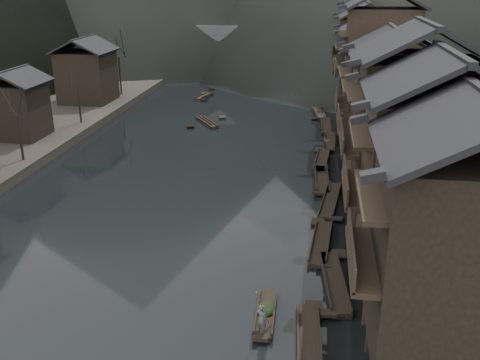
# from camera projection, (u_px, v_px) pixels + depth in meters

# --- Properties ---
(water) EXTENTS (300.00, 300.00, 0.00)m
(water) POSITION_uv_depth(u_px,v_px,m) (129.00, 272.00, 33.48)
(water) COLOR black
(water) RESTS_ON ground
(stilt_houses) EXTENTS (9.00, 67.60, 16.73)m
(stilt_houses) POSITION_uv_depth(u_px,v_px,m) (391.00, 80.00, 45.72)
(stilt_houses) COLOR black
(stilt_houses) RESTS_ON ground
(moored_sampans) EXTENTS (3.30, 55.98, 0.47)m
(moored_sampans) POSITION_uv_depth(u_px,v_px,m) (324.00, 179.00, 48.06)
(moored_sampans) COLOR black
(moored_sampans) RESTS_ON water
(midriver_boats) EXTENTS (6.61, 28.68, 0.45)m
(midriver_boats) POSITION_uv_depth(u_px,v_px,m) (213.00, 100.00, 78.62)
(midriver_boats) COLOR black
(midriver_boats) RESTS_ON water
(stone_bridge) EXTENTS (40.00, 6.00, 9.00)m
(stone_bridge) POSITION_uv_depth(u_px,v_px,m) (260.00, 47.00, 98.16)
(stone_bridge) COLOR #4C4C4F
(stone_bridge) RESTS_ON ground
(hero_sampan) EXTENTS (1.07, 4.69, 0.43)m
(hero_sampan) POSITION_uv_depth(u_px,v_px,m) (265.00, 314.00, 28.91)
(hero_sampan) COLOR black
(hero_sampan) RESTS_ON water
(cargo_heap) EXTENTS (1.03, 1.35, 0.62)m
(cargo_heap) POSITION_uv_depth(u_px,v_px,m) (266.00, 304.00, 28.91)
(cargo_heap) COLOR black
(cargo_heap) RESTS_ON hero_sampan
(boatman) EXTENTS (0.74, 0.68, 1.70)m
(boatman) POSITION_uv_depth(u_px,v_px,m) (262.00, 315.00, 27.02)
(boatman) COLOR #57585A
(boatman) RESTS_ON hero_sampan
(bamboo_pole) EXTENTS (0.86, 1.94, 3.88)m
(bamboo_pole) POSITION_uv_depth(u_px,v_px,m) (267.00, 267.00, 25.99)
(bamboo_pole) COLOR #8C7A51
(bamboo_pole) RESTS_ON boatman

